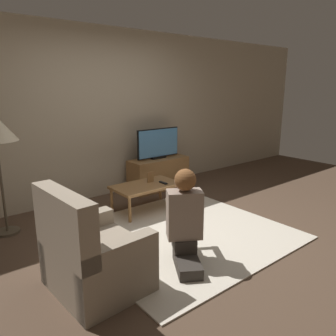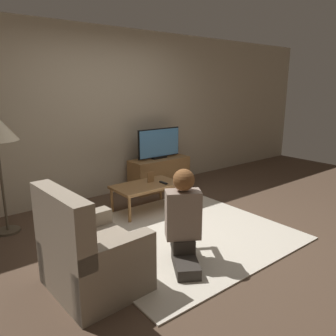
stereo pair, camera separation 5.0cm
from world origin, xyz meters
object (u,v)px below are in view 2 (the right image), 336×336
(person_kneeling, at_px, (183,216))
(tv, at_px, (159,143))
(coffee_table, at_px, (146,187))
(armchair, at_px, (91,257))

(person_kneeling, bearing_deg, tv, -89.96)
(coffee_table, bearing_deg, person_kneeling, -110.53)
(coffee_table, xyz_separation_m, armchair, (-1.43, -1.23, -0.04))
(tv, xyz_separation_m, armchair, (-2.19, -1.94, -0.49))
(tv, bearing_deg, person_kneeling, -121.33)
(coffee_table, distance_m, person_kneeling, 1.49)
(coffee_table, xyz_separation_m, person_kneeling, (-0.52, -1.39, 0.15))
(coffee_table, relative_size, armchair, 0.99)
(tv, bearing_deg, armchair, -138.49)
(armchair, bearing_deg, coffee_table, -52.52)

